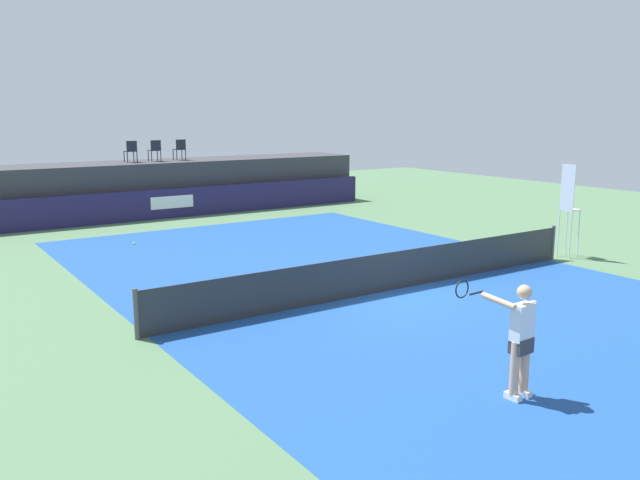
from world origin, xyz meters
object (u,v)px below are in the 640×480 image
spectator_chair_far_left (131,150)px  tennis_ball (134,243)px  net_post_far (553,243)px  spectator_chair_left (155,150)px  umpire_chair (568,204)px  tennis_player (520,337)px  spectator_chair_center (180,149)px  net_post_near (136,314)px

spectator_chair_far_left → tennis_ball: (-2.04, -6.18, -2.66)m
net_post_far → spectator_chair_left: bearing=113.0°
spectator_chair_far_left → tennis_ball: 7.03m
umpire_chair → tennis_player: umpire_chair is taller
spectator_chair_center → umpire_chair: bearing=-68.9°
tennis_ball → spectator_chair_left: bearing=63.7°
spectator_chair_left → net_post_near: size_ratio=0.89×
spectator_chair_left → net_post_near: 16.46m
spectator_chair_far_left → tennis_ball: size_ratio=13.06×
tennis_ball → umpire_chair: bearing=-41.5°
spectator_chair_left → net_post_far: spectator_chair_left is taller
tennis_player → tennis_ball: size_ratio=26.03×
tennis_ball → tennis_player: bearing=-85.8°
spectator_chair_left → umpire_chair: bearing=-65.1°
umpire_chair → tennis_player: (-9.05, -5.73, -0.63)m
spectator_chair_center → tennis_ball: (-4.23, -6.32, -2.66)m
spectator_chair_center → tennis_player: bearing=-98.5°
spectator_chair_far_left → umpire_chair: size_ratio=0.32×
tennis_ball → net_post_far: bearing=-43.2°
spectator_chair_far_left → umpire_chair: bearing=-61.9°
spectator_chair_far_left → spectator_chair_left: bearing=2.2°
spectator_chair_far_left → umpire_chair: (8.09, -15.16, -1.11)m
spectator_chair_left → tennis_ball: (-3.08, -6.22, -2.66)m
net_post_far → net_post_near: bearing=180.0°
spectator_chair_center → tennis_ball: bearing=-123.8°
spectator_chair_left → tennis_player: (-1.99, -20.93, -1.73)m
spectator_chair_center → net_post_near: spectator_chair_center is taller
spectator_chair_far_left → net_post_near: (-4.91, -15.15, -2.19)m
spectator_chair_left → net_post_near: (-5.94, -15.19, -2.19)m
spectator_chair_far_left → spectator_chair_left: same height
spectator_chair_far_left → spectator_chair_left: 1.04m
net_post_far → tennis_player: (-8.45, -5.74, 0.46)m
tennis_player → net_post_near: bearing=124.6°
umpire_chair → spectator_chair_left: bearing=114.9°
spectator_chair_left → tennis_player: size_ratio=0.50×
net_post_far → spectator_chair_center: bearing=109.1°
net_post_far → tennis_player: tennis_player is taller
spectator_chair_left → tennis_player: 21.09m
umpire_chair → net_post_far: size_ratio=2.76×
umpire_chair → net_post_near: bearing=180.0°
net_post_near → net_post_far: bearing=0.0°
spectator_chair_left → spectator_chair_center: size_ratio=1.00×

